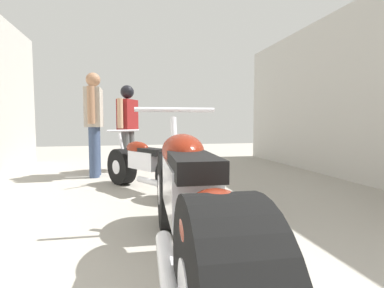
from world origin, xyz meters
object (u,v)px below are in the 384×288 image
object	(u,v)px
motorcycle_black_naked	(147,166)
mechanic_in_blue	(94,118)
motorcycle_maroon_cruiser	(189,207)
mechanic_with_helmet	(128,120)

from	to	relation	value
motorcycle_black_naked	mechanic_in_blue	distance (m)	1.67
motorcycle_black_naked	mechanic_in_blue	world-z (taller)	mechanic_in_blue
motorcycle_maroon_cruiser	mechanic_with_helmet	size ratio (longest dim) A/B	1.38
mechanic_in_blue	motorcycle_black_naked	bearing A→B (deg)	-58.45
mechanic_in_blue	mechanic_with_helmet	bearing A→B (deg)	39.48
motorcycle_maroon_cruiser	mechanic_in_blue	distance (m)	3.66
motorcycle_black_naked	mechanic_with_helmet	bearing A→B (deg)	97.68
motorcycle_maroon_cruiser	mechanic_with_helmet	xyz separation A→B (m)	(-0.34, 3.96, 0.56)
mechanic_in_blue	mechanic_with_helmet	xyz separation A→B (m)	(0.56, 0.46, -0.02)
mechanic_with_helmet	motorcycle_black_naked	bearing A→B (deg)	-82.32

